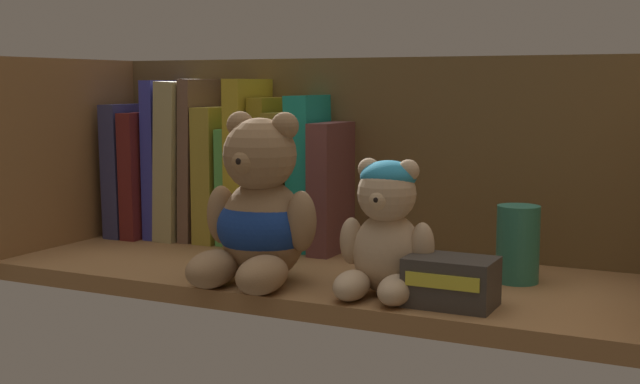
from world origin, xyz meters
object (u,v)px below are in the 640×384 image
Objects in this scene: book_5 at (221,174)px; pillar_candle at (518,244)px; book_6 at (240,185)px; book_8 at (274,172)px; book_10 at (313,172)px; book_2 at (171,158)px; teddy_bear_smaller at (386,231)px; book_0 at (140,168)px; book_7 at (256,162)px; book_1 at (157,173)px; book_11 at (337,187)px; book_9 at (292,180)px; teddy_bear_larger at (260,216)px; small_product_box at (451,282)px; book_3 at (188,160)px; book_4 at (204,159)px.

pillar_candle is at bearing -9.88° from book_5.
pillar_candle is at bearing -10.58° from book_6.
book_8 is 0.98× the size of book_10.
teddy_bear_smaller is (39.65, -18.72, -4.25)cm from book_2.
book_7 reaches higher than book_0.
book_1 is 53.36cm from pillar_candle.
book_5 is at bearing 180.00° from book_11.
book_9 is 20.31cm from teddy_bear_larger.
book_10 reaches higher than teddy_bear_smaller.
book_0 is 56.24cm from small_product_box.
book_0 is 13.61cm from book_5.
book_4 is (2.74, 0.00, 0.16)cm from book_3.
book_6 is 0.77× the size of book_10.
book_1 is at bearing -180.00° from book_5.
teddy_bear_smaller is at bearing 1.88° from teddy_bear_larger.
book_1 is at bearing -180.00° from book_10.
book_4 reaches higher than small_product_box.
book_9 is 32.34cm from pillar_candle.
book_3 is 48.99cm from small_product_box.
book_6 is 0.93× the size of book_11.
book_2 is at bearing 180.00° from book_3.
book_7 is 1.58× the size of teddy_bear_smaller.
book_11 is (30.79, -0.00, -0.98)cm from book_0.
book_4 is 1.12× the size of book_8.
small_product_box is at bearing -20.87° from book_0.
book_9 is at bearing 144.45° from small_product_box.
book_10 is (8.38, 0.00, -1.02)cm from book_7.
book_7 is at bearing 168.69° from pillar_candle.
book_2 is at bearing 154.72° from teddy_bear_smaller.
book_11 is (6.46, -0.00, -0.58)cm from book_9.
book_2 reaches higher than book_0.
book_3 is 1.31× the size of book_11.
book_3 reaches higher than book_9.
book_0 reaches higher than book_1.
book_4 is 1.33× the size of book_11.
book_4 is at bearing 180.00° from book_11.
book_1 is at bearing -180.00° from book_4.
book_7 reaches higher than book_1.
book_5 is at bearing 0.00° from book_3.
book_10 is at bearing 0.00° from book_7.
book_7 reaches higher than book_8.
book_4 is 1.20× the size of book_5.
book_6 reaches higher than pillar_candle.
teddy_bear_larger is at bearing -40.33° from book_3.
book_1 reaches higher than small_product_box.
book_2 is at bearing -0.00° from book_0.
book_11 is at bearing -0.00° from book_6.
book_3 is at bearing 171.24° from pillar_candle.
book_3 is at bearing 180.00° from book_9.
book_6 is (8.27, 0.00, -3.06)cm from book_3.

